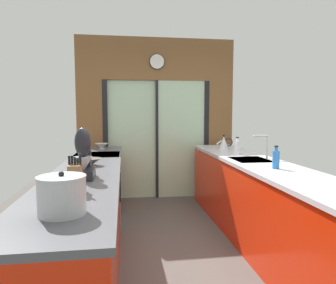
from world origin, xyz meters
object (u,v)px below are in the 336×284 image
object	(u,v)px
knife_block	(75,178)
soap_bottle_far	(237,147)
soap_bottle_near	(276,159)
kettle	(224,143)
mixing_bowl_near	(91,162)
mixing_bowl_far	(102,146)
stock_pot	(62,195)
stand_mixer	(83,159)
oven_range	(98,189)

from	to	relation	value
knife_block	soap_bottle_far	xyz separation A→B (m)	(1.78, 1.66, -0.00)
soap_bottle_near	kettle	bearing A→B (deg)	89.91
kettle	soap_bottle_near	world-z (taller)	soap_bottle_near
mixing_bowl_near	soap_bottle_far	world-z (taller)	soap_bottle_far
mixing_bowl_far	stock_pot	xyz separation A→B (m)	(0.00, -3.02, 0.06)
mixing_bowl_far	kettle	world-z (taller)	kettle
stock_pot	soap_bottle_near	world-z (taller)	stock_pot
knife_block	stock_pot	size ratio (longest dim) A/B	1.03
knife_block	stand_mixer	bearing A→B (deg)	90.00
stand_mixer	soap_bottle_far	xyz separation A→B (m)	(1.78, 1.22, -0.07)
mixing_bowl_near	stand_mixer	bearing A→B (deg)	-90.00
kettle	mixing_bowl_near	bearing A→B (deg)	-147.27
kettle	soap_bottle_far	size ratio (longest dim) A/B	1.09
oven_range	kettle	size ratio (longest dim) A/B	3.72
oven_range	stock_pot	xyz separation A→B (m)	(0.02, -2.39, 0.57)
stock_pot	soap_bottle_near	bearing A→B (deg)	31.65
kettle	soap_bottle_far	distance (m)	0.54
mixing_bowl_far	stand_mixer	bearing A→B (deg)	-90.00
kettle	stand_mixer	bearing A→B (deg)	-135.36
mixing_bowl_near	mixing_bowl_far	size ratio (longest dim) A/B	1.07
knife_block	kettle	xyz separation A→B (m)	(1.78, 2.20, -0.00)
soap_bottle_near	mixing_bowl_far	bearing A→B (deg)	132.84
knife_block	kettle	size ratio (longest dim) A/B	1.06
soap_bottle_far	kettle	bearing A→B (deg)	89.74
mixing_bowl_far	knife_block	distance (m)	2.56
oven_range	kettle	distance (m)	1.91
stock_pot	soap_bottle_far	world-z (taller)	stock_pot
mixing_bowl_far	knife_block	bearing A→B (deg)	-90.00
stand_mixer	knife_block	bearing A→B (deg)	-90.00
stock_pot	soap_bottle_far	xyz separation A→B (m)	(1.78, 2.12, -0.01)
oven_range	stock_pot	distance (m)	2.46
mixing_bowl_near	stand_mixer	xyz separation A→B (m)	(0.00, -0.61, 0.12)
stand_mixer	mixing_bowl_near	bearing A→B (deg)	90.00
stand_mixer	stock_pot	world-z (taller)	stand_mixer
mixing_bowl_far	soap_bottle_far	distance (m)	2.00
mixing_bowl_near	knife_block	bearing A→B (deg)	-90.00
stand_mixer	stock_pot	bearing A→B (deg)	-90.00
soap_bottle_far	knife_block	bearing A→B (deg)	-137.04
stand_mixer	soap_bottle_near	xyz separation A→B (m)	(1.78, 0.20, -0.07)
oven_range	soap_bottle_near	size ratio (longest dim) A/B	4.11
mixing_bowl_near	kettle	size ratio (longest dim) A/B	0.84
knife_block	soap_bottle_near	size ratio (longest dim) A/B	1.17
stock_pot	kettle	xyz separation A→B (m)	(1.78, 2.66, -0.01)
soap_bottle_near	soap_bottle_far	bearing A→B (deg)	90.00
mixing_bowl_near	kettle	bearing A→B (deg)	32.73
mixing_bowl_far	stand_mixer	size ratio (longest dim) A/B	0.46
knife_block	kettle	distance (m)	2.83
stock_pot	kettle	size ratio (longest dim) A/B	1.03
stock_pot	kettle	bearing A→B (deg)	56.17
knife_block	soap_bottle_near	distance (m)	1.89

